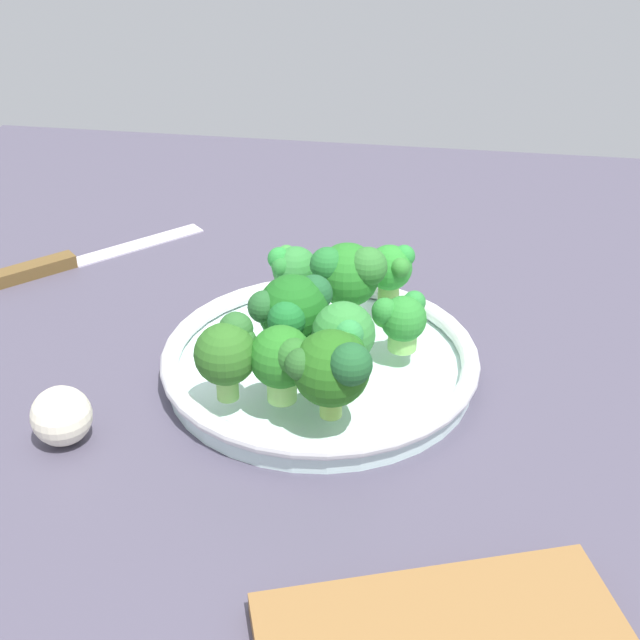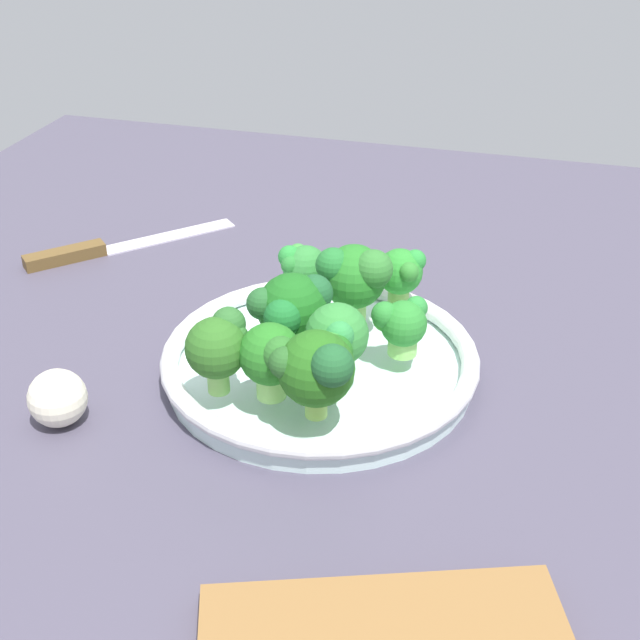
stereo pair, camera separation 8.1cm
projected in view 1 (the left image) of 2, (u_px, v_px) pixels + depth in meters
The scene contains 13 objects.
ground_plane at pixel (317, 375), 86.26cm from camera, with size 130.00×130.00×2.50cm, color #4B4658.
bowl at pixel (320, 361), 83.10cm from camera, with size 29.98×29.98×3.17cm.
broccoli_floret_0 at pixel (283, 359), 72.68cm from camera, with size 5.37×5.51×6.95cm.
broccoli_floret_1 at pixel (344, 336), 75.61cm from camera, with size 5.57×6.25×7.32cm.
broccoli_floret_2 at pixel (293, 310), 79.15cm from camera, with size 7.23×7.56×7.76cm.
broccoli_floret_3 at pixel (293, 269), 87.89cm from camera, with size 5.04×4.64×6.17cm.
broccoli_floret_4 at pixel (348, 274), 84.31cm from camera, with size 7.39×6.27×8.13cm.
broccoli_floret_5 at pixel (391, 269), 87.83cm from camera, with size 4.78×4.82×6.27cm.
broccoli_floret_6 at pixel (228, 351), 73.39cm from camera, with size 5.34×5.92×7.33cm.
broccoli_floret_7 at pixel (333, 367), 70.70cm from camera, with size 7.11×7.03×8.01cm.
broccoli_floret_8 at pixel (400, 318), 80.75cm from camera, with size 5.10×4.66×5.36cm.
knife at pixel (73, 260), 104.05cm from camera, with size 20.16×20.85×1.50cm.
garlic_bulb at pixel (61, 416), 74.05cm from camera, with size 5.18×5.18×5.18cm, color #F4ECCE.
Camera 1 is at (11.56, -70.74, 47.04)cm, focal length 49.30 mm.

